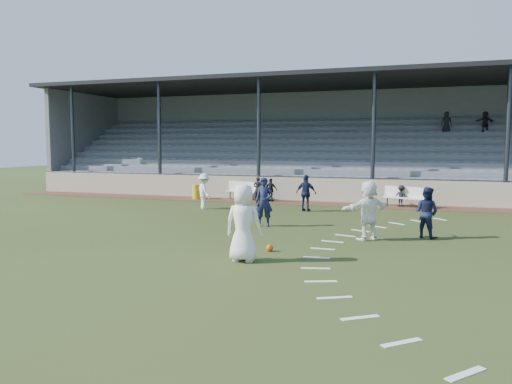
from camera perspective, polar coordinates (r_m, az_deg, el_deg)
ground at (r=15.08m, az=-3.11°, el=-5.79°), size 90.00×90.00×0.00m
cinder_track at (r=25.00m, az=5.97°, el=-1.29°), size 34.00×2.00×0.02m
retaining_wall at (r=25.96m, az=6.51°, el=0.27°), size 34.00×0.18×1.20m
bench_left at (r=26.41m, az=-1.46°, el=0.35°), size 2.03×1.04×0.95m
bench_right at (r=24.31m, az=16.61°, el=-0.32°), size 2.00×1.19×0.95m
trash_bin at (r=26.94m, az=-6.77°, el=0.03°), size 0.48×0.48×0.77m
football at (r=13.82m, az=1.58°, el=-6.40°), size 0.20×0.20×0.20m
player_white_lead at (r=12.53m, az=-1.44°, el=-3.55°), size 0.96×0.63×1.96m
player_navy_lead at (r=17.87m, az=0.93°, el=-1.15°), size 0.72×0.56×1.76m
player_navy_mid at (r=16.59m, az=18.90°, el=-2.23°), size 0.98×0.91×1.61m
player_white_wing at (r=22.85m, az=-5.94°, el=0.08°), size 1.16×1.15×1.61m
player_navy_wing at (r=22.00m, az=5.75°, el=-0.13°), size 0.99×0.52×1.61m
player_white_back at (r=15.73m, az=12.72°, el=-2.05°), size 1.60×1.58×1.84m
sub_left_near at (r=25.58m, az=0.20°, el=0.33°), size 0.53×0.42×1.25m
sub_left_far at (r=25.54m, az=1.71°, el=0.24°), size 0.73×0.40×1.19m
sub_right at (r=24.35m, az=16.24°, el=-0.43°), size 0.73×0.52×1.01m
grandstand at (r=30.48m, az=8.47°, el=4.03°), size 34.60×9.00×6.61m
penalty_arc at (r=14.08m, az=12.74°, el=-6.70°), size 3.89×14.63×0.01m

